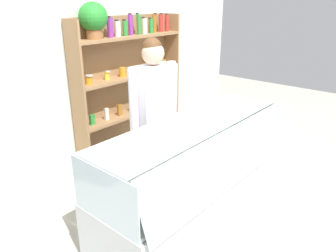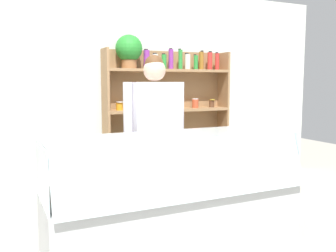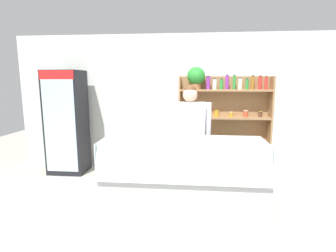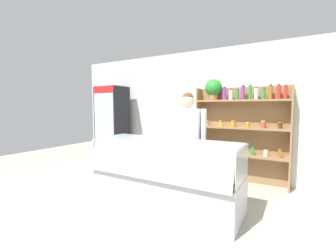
# 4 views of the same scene
# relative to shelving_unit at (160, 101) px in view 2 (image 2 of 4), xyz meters

# --- Properties ---
(back_wall) EXTENTS (6.80, 0.10, 2.70)m
(back_wall) POSITION_rel_shelving_unit_xyz_m (-0.74, 0.19, 0.15)
(back_wall) COLOR silver
(back_wall) RESTS_ON ground
(shelving_unit) EXTENTS (1.76, 0.34, 2.05)m
(shelving_unit) POSITION_rel_shelving_unit_xyz_m (0.00, 0.00, 0.00)
(shelving_unit) COLOR #9E754C
(shelving_unit) RESTS_ON ground
(deli_display_case) EXTENTS (2.22, 0.81, 1.01)m
(deli_display_case) POSITION_rel_shelving_unit_xyz_m (-0.63, -1.70, -0.89)
(deli_display_case) COLOR silver
(deli_display_case) RESTS_ON ground
(shop_clerk) EXTENTS (0.66, 0.25, 1.73)m
(shop_clerk) POSITION_rel_shelving_unit_xyz_m (-0.54, -1.08, -0.17)
(shop_clerk) COLOR #2D2D38
(shop_clerk) RESTS_ON ground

